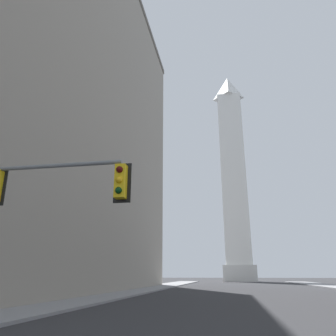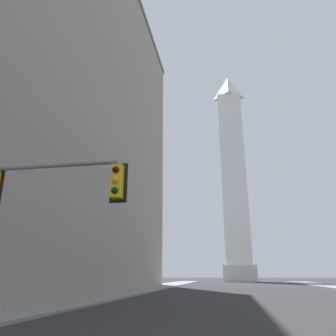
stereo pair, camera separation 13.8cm
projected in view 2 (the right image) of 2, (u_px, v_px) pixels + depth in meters
name	position (u px, v px, depth m)	size (l,w,h in m)	color
sidewalk_left	(123.00, 293.00, 33.01)	(5.00, 112.36, 0.15)	gray
building_left	(22.00, 101.00, 39.07)	(23.69, 55.55, 43.18)	gray
obelisk	(233.00, 173.00, 96.10)	(8.63, 8.63, 62.37)	silver
traffic_light_near_left	(28.00, 201.00, 10.84)	(5.30, 0.50, 5.42)	slate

